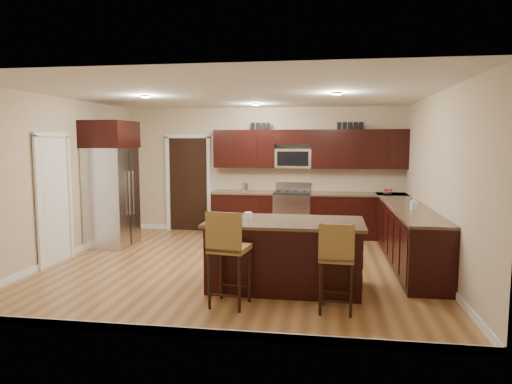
% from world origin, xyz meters
% --- Properties ---
extents(floor, '(6.00, 6.00, 0.00)m').
position_xyz_m(floor, '(0.00, 0.00, 0.00)').
color(floor, '#9B6B3D').
rests_on(floor, ground).
extents(ceiling, '(6.00, 6.00, 0.00)m').
position_xyz_m(ceiling, '(0.00, 0.00, 2.70)').
color(ceiling, silver).
rests_on(ceiling, wall_back).
extents(wall_back, '(6.00, 0.00, 6.00)m').
position_xyz_m(wall_back, '(0.00, 2.75, 1.35)').
color(wall_back, '#C5AF8E').
rests_on(wall_back, floor).
extents(wall_left, '(0.00, 5.50, 5.50)m').
position_xyz_m(wall_left, '(-3.00, 0.00, 1.35)').
color(wall_left, '#C5AF8E').
rests_on(wall_left, floor).
extents(wall_right, '(0.00, 5.50, 5.50)m').
position_xyz_m(wall_right, '(3.00, 0.00, 1.35)').
color(wall_right, '#C5AF8E').
rests_on(wall_right, floor).
extents(base_cabinets, '(4.02, 3.96, 0.92)m').
position_xyz_m(base_cabinets, '(1.90, 1.45, 0.46)').
color(base_cabinets, black).
rests_on(base_cabinets, floor).
extents(upper_cabinets, '(4.00, 0.33, 0.80)m').
position_xyz_m(upper_cabinets, '(1.04, 2.58, 1.84)').
color(upper_cabinets, black).
rests_on(upper_cabinets, wall_back).
extents(range, '(0.76, 0.64, 1.11)m').
position_xyz_m(range, '(0.68, 2.45, 0.47)').
color(range, silver).
rests_on(range, floor).
extents(microwave, '(0.76, 0.31, 0.40)m').
position_xyz_m(microwave, '(0.68, 2.60, 1.62)').
color(microwave, silver).
rests_on(microwave, upper_cabinets).
extents(doorway, '(0.85, 0.03, 2.06)m').
position_xyz_m(doorway, '(-1.65, 2.73, 1.03)').
color(doorway, black).
rests_on(doorway, floor).
extents(pantry_door, '(0.03, 0.80, 2.04)m').
position_xyz_m(pantry_door, '(-2.98, -0.30, 1.02)').
color(pantry_door, white).
rests_on(pantry_door, floor).
extents(letter_decor, '(2.20, 0.03, 0.15)m').
position_xyz_m(letter_decor, '(0.90, 2.58, 2.29)').
color(letter_decor, black).
rests_on(letter_decor, upper_cabinets).
extents(island, '(2.10, 1.12, 0.92)m').
position_xyz_m(island, '(0.82, -1.02, 0.43)').
color(island, black).
rests_on(island, floor).
extents(stool_left, '(0.50, 0.50, 1.16)m').
position_xyz_m(stool_left, '(0.22, -1.87, 0.73)').
color(stool_left, olive).
rests_on(stool_left, floor).
extents(stool_right, '(0.42, 0.42, 1.06)m').
position_xyz_m(stool_right, '(1.49, -1.86, 0.66)').
color(stool_right, olive).
rests_on(stool_right, floor).
extents(refrigerator, '(0.79, 0.99, 2.35)m').
position_xyz_m(refrigerator, '(-2.62, 1.01, 1.20)').
color(refrigerator, silver).
rests_on(refrigerator, floor).
extents(floor_mat, '(1.00, 0.69, 0.01)m').
position_xyz_m(floor_mat, '(1.07, 1.97, 0.01)').
color(floor_mat, brown).
rests_on(floor_mat, floor).
extents(fruit_bowl, '(0.27, 0.27, 0.06)m').
position_xyz_m(fruit_bowl, '(2.61, 2.45, 0.95)').
color(fruit_bowl, silver).
rests_on(fruit_bowl, base_cabinets).
extents(soap_bottle, '(0.10, 0.10, 0.21)m').
position_xyz_m(soap_bottle, '(2.70, 0.19, 1.03)').
color(soap_bottle, '#B2B2B2').
rests_on(soap_bottle, base_cabinets).
extents(canister_tall, '(0.12, 0.12, 0.18)m').
position_xyz_m(canister_tall, '(-0.33, 2.45, 1.01)').
color(canister_tall, silver).
rests_on(canister_tall, base_cabinets).
extents(canister_short, '(0.11, 0.11, 0.16)m').
position_xyz_m(canister_short, '(-0.31, 2.45, 1.00)').
color(canister_short, silver).
rests_on(canister_short, base_cabinets).
extents(island_jar, '(0.10, 0.10, 0.10)m').
position_xyz_m(island_jar, '(0.32, -1.02, 0.97)').
color(island_jar, white).
rests_on(island_jar, island).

